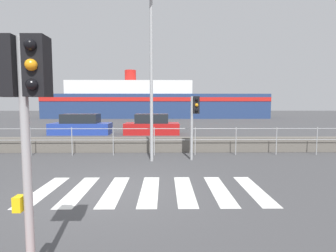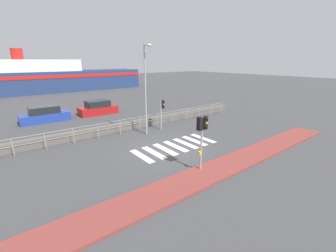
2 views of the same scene
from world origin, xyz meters
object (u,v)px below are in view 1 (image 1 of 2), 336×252
Objects in this scene: parked_car_red at (152,125)px; traffic_light_near at (23,94)px; traffic_light_far at (195,113)px; ferry_boat at (151,102)px; streetlamp at (151,51)px; parked_car_blue at (81,126)px.

traffic_light_near is at bearing -92.37° from parked_car_red.
ferry_boat is (-3.36, 32.37, 0.62)m from traffic_light_far.
traffic_light_near is 7.77m from traffic_light_far.
ferry_boat is at bearing 92.93° from streetlamp.
parked_car_red is (-0.44, 9.32, -3.55)m from streetlamp.
ferry_boat is (-0.56, 39.61, 0.14)m from traffic_light_near.
traffic_light_near is at bearing -74.35° from parked_car_blue.
parked_car_blue is at bearing 105.65° from traffic_light_near.
ferry_boat is 23.47m from parked_car_red.
streetlamp is 32.78m from ferry_boat.
traffic_light_near reaches higher than parked_car_red.
parked_car_blue is 5.22m from parked_car_red.
streetlamp is (1.11, 6.92, 1.85)m from traffic_light_near.
streetlamp is at bearing -87.32° from parked_car_red.
traffic_light_near is 39.61m from ferry_boat.
traffic_light_far reaches higher than parked_car_blue.
ferry_boat is 23.78m from parked_car_blue.
ferry_boat is at bearing 80.32° from parked_car_blue.
traffic_light_near is 1.18× the size of traffic_light_far.
traffic_light_near is 0.69× the size of parked_car_blue.
ferry_boat reaches higher than parked_car_red.
ferry_boat reaches higher than parked_car_blue.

